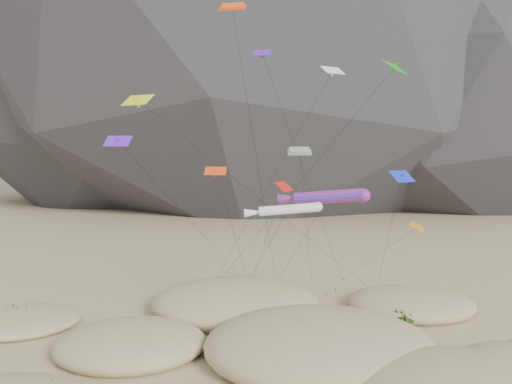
% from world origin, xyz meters
% --- Properties ---
extents(dunes, '(50.33, 36.47, 4.43)m').
position_xyz_m(dunes, '(-0.24, 5.27, 0.79)').
color(dunes, '#CCB789').
rests_on(dunes, ground).
extents(dune_grass, '(43.06, 28.32, 1.52)m').
position_xyz_m(dune_grass, '(-1.01, 2.15, 0.84)').
color(dune_grass, black).
rests_on(dune_grass, ground).
extents(kite_stakes, '(20.38, 6.31, 0.30)m').
position_xyz_m(kite_stakes, '(2.21, 22.80, 0.15)').
color(kite_stakes, '#3F2D1E').
rests_on(kite_stakes, ground).
extents(rainbow_tube_kite, '(7.45, 16.00, 12.84)m').
position_xyz_m(rainbow_tube_kite, '(4.43, 9.09, 11.95)').
color(rainbow_tube_kite, '#FF1A3A').
rests_on(rainbow_tube_kite, ground).
extents(white_tube_kite, '(6.89, 13.41, 11.72)m').
position_xyz_m(white_tube_kite, '(0.94, 7.62, 11.08)').
color(white_tube_kite, silver).
rests_on(white_tube_kite, ground).
extents(orange_parafoil, '(6.27, 10.18, 30.06)m').
position_xyz_m(orange_parafoil, '(-3.44, 17.02, 29.17)').
color(orange_parafoil, '#F74E0D').
rests_on(orange_parafoil, ground).
extents(multi_parafoil, '(4.04, 13.03, 16.18)m').
position_xyz_m(multi_parafoil, '(2.65, 12.81, 15.56)').
color(multi_parafoil, '#FF571A').
rests_on(multi_parafoil, ground).
extents(delta_kites, '(26.79, 21.27, 25.04)m').
position_xyz_m(delta_kites, '(1.82, 10.10, 17.31)').
color(delta_kites, white).
rests_on(delta_kites, ground).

